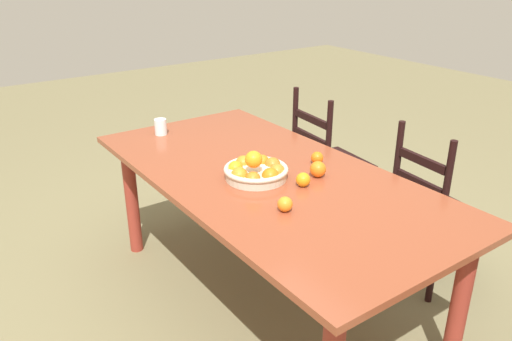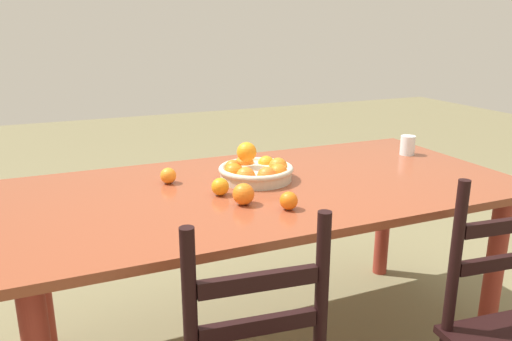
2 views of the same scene
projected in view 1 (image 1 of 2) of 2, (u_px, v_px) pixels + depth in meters
The scene contains 10 objects.
ground_plane at pixel (266, 298), 2.75m from camera, with size 12.00×12.00×0.00m, color #726A49.
dining_table at pixel (267, 191), 2.49m from camera, with size 2.01×1.00×0.75m.
chair_near_window at pixel (432, 213), 2.76m from camera, with size 0.44×0.44×0.92m.
chair_by_cabinet at pixel (327, 163), 3.40m from camera, with size 0.47×0.47×0.93m.
fruit_bowl at pixel (256, 171), 2.38m from camera, with size 0.31×0.31×0.15m.
orange_loose_0 at pixel (318, 169), 2.40m from camera, with size 0.08×0.08×0.08m, color orange.
orange_loose_1 at pixel (303, 180), 2.31m from camera, with size 0.07×0.07×0.07m, color orange.
orange_loose_2 at pixel (317, 158), 2.56m from camera, with size 0.06×0.06×0.06m, color orange.
orange_loose_3 at pixel (285, 204), 2.08m from camera, with size 0.06×0.06×0.06m, color orange.
drinking_glass at pixel (161, 127), 2.97m from camera, with size 0.07×0.07×0.09m, color silver.
Camera 1 is at (1.80, -1.35, 1.73)m, focal length 35.34 mm.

